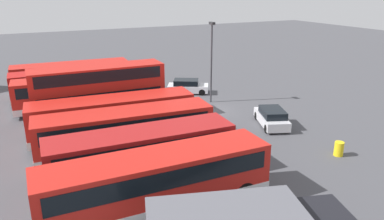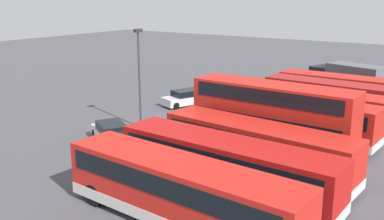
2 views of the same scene
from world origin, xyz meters
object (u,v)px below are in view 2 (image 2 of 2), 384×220
bus_single_deck_far_end (180,191)px  lamp_post_tall (139,71)px  box_truck_blue (348,79)px  bus_single_deck_fourth (294,115)px  bus_single_deck_second (328,97)px  bus_single_deck_sixth (257,148)px  bus_single_deck_near_end (343,91)px  waste_bin_yellow (216,88)px  car_hatchback_silver (111,133)px  bus_single_deck_third (310,106)px  bus_double_decker_fifth (272,117)px  car_small_green (185,98)px  bus_single_deck_seventh (226,166)px

bus_single_deck_far_end → lamp_post_tall: lamp_post_tall is taller
box_truck_blue → bus_single_deck_fourth: bearing=2.6°
bus_single_deck_second → box_truck_blue: size_ratio=1.35×
bus_single_deck_second → bus_single_deck_sixth: size_ratio=0.93×
bus_single_deck_second → bus_single_deck_sixth: bearing=2.8°
bus_single_deck_sixth → bus_single_deck_fourth: bearing=-173.5°
bus_single_deck_near_end → waste_bin_yellow: size_ratio=12.10×
bus_single_deck_fourth → lamp_post_tall: bearing=-67.4°
bus_single_deck_sixth → car_hatchback_silver: 10.84m
bus_single_deck_fourth → car_hatchback_silver: (8.23, -9.91, -0.92)m
bus_single_deck_near_end → bus_single_deck_second: bearing=-6.2°
lamp_post_tall → waste_bin_yellow: bearing=-172.8°
bus_single_deck_third → lamp_post_tall: size_ratio=1.54×
bus_double_decker_fifth → car_small_green: 14.03m
box_truck_blue → car_hatchback_silver: (24.42, -9.19, -1.01)m
bus_single_deck_seventh → lamp_post_tall: 13.41m
bus_single_deck_third → bus_single_deck_sixth: same height
box_truck_blue → car_hatchback_silver: box_truck_blue is taller
bus_single_deck_fourth → bus_single_deck_seventh: bearing=4.1°
lamp_post_tall → bus_single_deck_second: bearing=136.9°
bus_single_deck_fourth → waste_bin_yellow: (-9.70, -12.36, -1.15)m
car_small_green → waste_bin_yellow: car_small_green is taller
bus_single_deck_near_end → bus_single_deck_sixth: bearing=1.2°
bus_single_deck_seventh → waste_bin_yellow: 24.51m
bus_single_deck_fourth → bus_double_decker_fifth: size_ratio=1.13×
car_hatchback_silver → waste_bin_yellow: bearing=-172.2°
car_small_green → lamp_post_tall: 8.67m
bus_double_decker_fifth → lamp_post_tall: bearing=-87.3°
bus_single_deck_seventh → bus_single_deck_second: bearing=-177.9°
bus_single_deck_fourth → bus_double_decker_fifth: 3.99m
car_small_green → bus_single_deck_near_end: bearing=119.6°
bus_single_deck_fourth → car_small_green: bearing=-105.7°
bus_single_deck_far_end → car_small_green: bearing=-145.2°
car_small_green → waste_bin_yellow: (-6.39, -0.53, -0.22)m
bus_single_deck_far_end → waste_bin_yellow: 27.54m
bus_single_deck_near_end → bus_single_deck_seventh: 21.29m
box_truck_blue → waste_bin_yellow: (6.48, -11.63, -1.23)m
bus_single_deck_seventh → bus_double_decker_fifth: bearing=-174.2°
bus_single_deck_seventh → lamp_post_tall: size_ratio=1.58×
car_hatchback_silver → waste_bin_yellow: 18.10m
car_small_green → box_truck_blue: bearing=139.2°
box_truck_blue → car_hatchback_silver: bearing=-20.6°
bus_single_deck_near_end → lamp_post_tall: bearing=-36.9°
bus_single_deck_fourth → car_small_green: bus_single_deck_fourth is taller
box_truck_blue → bus_single_deck_second: bearing=5.4°
bus_single_deck_second → box_truck_blue: (-9.13, -0.87, 0.09)m
bus_single_deck_seventh → lamp_post_tall: (-6.55, -11.36, 2.81)m
bus_double_decker_fifth → bus_single_deck_third: bearing=-179.3°
bus_single_deck_near_end → bus_single_deck_third: bearing=-4.1°
bus_single_deck_seventh → waste_bin_yellow: bearing=-147.5°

